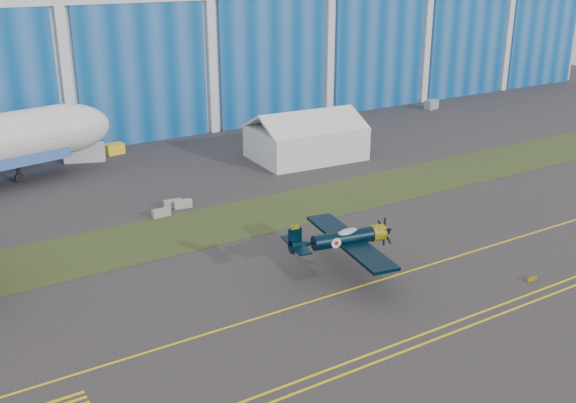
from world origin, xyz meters
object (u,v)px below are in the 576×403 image
warbird (343,239)px  shipping_container (84,153)px  tug (115,149)px  tent (306,134)px

warbird → shipping_container: size_ratio=2.74×
shipping_container → tug: size_ratio=2.14×
warbird → tent: bearing=71.4°
warbird → tent: 35.89m
shipping_container → tug: shipping_container is taller
shipping_container → tug: bearing=35.4°
warbird → shipping_container: 47.22m
warbird → tug: warbird is taller
tent → shipping_container: tent is taller
tug → warbird: bearing=-90.7°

